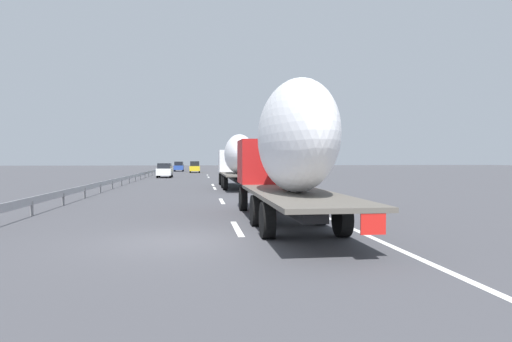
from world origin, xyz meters
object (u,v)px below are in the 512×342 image
(truck_lead, at_px, (238,158))
(car_blue_sedan, at_px, (179,166))
(car_black_suv, at_px, (180,166))
(car_white_van, at_px, (165,170))
(car_yellow_coupe, at_px, (195,167))
(road_sign, at_px, (253,160))
(truck_trailing, at_px, (288,148))

(truck_lead, relative_size, car_blue_sedan, 2.78)
(car_blue_sedan, xyz_separation_m, car_black_suv, (16.93, 0.50, -0.05))
(truck_lead, height_order, car_white_van, truck_lead)
(truck_lead, distance_m, car_black_suv, 69.63)
(car_blue_sedan, height_order, car_yellow_coupe, car_yellow_coupe)
(truck_lead, xyz_separation_m, car_black_suv, (69.22, 7.41, -1.47))
(car_yellow_coupe, height_order, road_sign, road_sign)
(truck_lead, bearing_deg, car_black_suv, 6.11)
(truck_trailing, distance_m, car_black_suv, 89.43)
(truck_trailing, height_order, car_black_suv, truck_trailing)
(car_white_van, distance_m, car_black_suv, 47.26)
(truck_lead, height_order, car_blue_sedan, truck_lead)
(car_blue_sedan, bearing_deg, road_sign, -164.98)
(truck_trailing, height_order, road_sign, truck_trailing)
(car_black_suv, height_order, car_yellow_coupe, car_yellow_coupe)
(truck_trailing, xyz_separation_m, car_black_suv, (89.10, 7.41, -1.73))
(truck_lead, bearing_deg, car_blue_sedan, 7.52)
(car_white_van, xyz_separation_m, car_black_suv, (47.26, 0.10, -0.02))
(car_yellow_coupe, bearing_deg, road_sign, -166.42)
(car_white_van, bearing_deg, car_yellow_coupe, -9.43)
(car_white_van, relative_size, car_black_suv, 1.19)
(car_white_van, bearing_deg, road_sign, -123.72)
(truck_lead, relative_size, car_white_van, 2.68)
(car_blue_sedan, distance_m, road_sign, 38.62)
(truck_lead, distance_m, road_sign, 15.33)
(car_white_van, height_order, car_yellow_coupe, car_yellow_coupe)
(truck_lead, xyz_separation_m, car_blue_sedan, (52.29, 6.90, -1.42))
(truck_lead, xyz_separation_m, car_yellow_coupe, (43.38, 3.75, -1.39))
(car_blue_sedan, bearing_deg, truck_trailing, -174.54)
(truck_trailing, relative_size, car_white_van, 2.64)
(car_blue_sedan, bearing_deg, truck_lead, -172.48)
(car_blue_sedan, bearing_deg, car_yellow_coupe, -160.52)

